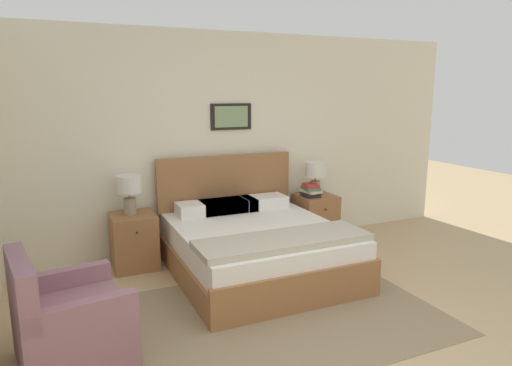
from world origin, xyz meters
TOP-DOWN VIEW (x-y plane):
  - wall_back at (0.00, 3.01)m, footprint 6.95×0.09m
  - area_rug_main at (0.04, 1.05)m, footprint 2.56×1.93m
  - bed at (0.17, 2.01)m, footprint 1.68×1.92m
  - armchair at (-1.71, 1.04)m, footprint 0.83×0.85m
  - nightstand_near_window at (-0.98, 2.70)m, footprint 0.47×0.50m
  - nightstand_by_door at (1.32, 2.70)m, footprint 0.47×0.50m
  - table_lamp_near_window at (-1.00, 2.71)m, footprint 0.27×0.27m
  - table_lamp_by_door at (1.32, 2.71)m, footprint 0.27×0.27m
  - book_thick_bottom at (1.22, 2.65)m, footprint 0.18×0.22m
  - book_hardcover_middle at (1.22, 2.65)m, footprint 0.24×0.24m
  - book_novel_upper at (1.22, 2.65)m, footprint 0.21×0.29m
  - book_slim_near_top at (1.22, 2.65)m, footprint 0.20×0.26m
  - book_paperback_top at (1.22, 2.65)m, footprint 0.19×0.22m

SIDE VIEW (x-z plane):
  - area_rug_main at x=0.04m, z-range 0.00..0.01m
  - armchair at x=-1.71m, z-range -0.13..0.71m
  - nightstand_near_window at x=-0.98m, z-range 0.00..0.60m
  - nightstand_by_door at x=1.32m, z-range 0.00..0.60m
  - bed at x=0.17m, z-range -0.27..0.88m
  - book_thick_bottom at x=1.22m, z-range 0.60..0.63m
  - book_hardcover_middle at x=1.22m, z-range 0.63..0.66m
  - book_novel_upper at x=1.22m, z-range 0.66..0.69m
  - book_slim_near_top at x=1.22m, z-range 0.69..0.72m
  - book_paperback_top at x=1.22m, z-range 0.72..0.77m
  - table_lamp_near_window at x=-1.00m, z-range 0.68..1.11m
  - table_lamp_by_door at x=1.32m, z-range 0.68..1.11m
  - wall_back at x=0.00m, z-range 0.00..2.60m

